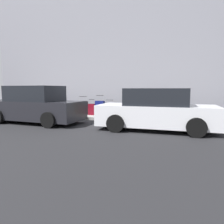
# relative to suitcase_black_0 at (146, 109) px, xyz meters

# --- Properties ---
(ground_plane) EXTENTS (40.00, 40.00, 0.00)m
(ground_plane) POSITION_rel_suitcase_black_0_xyz_m (3.13, 0.91, -0.53)
(ground_plane) COLOR black
(sidewalk_curb) EXTENTS (18.00, 5.00, 0.14)m
(sidewalk_curb) POSITION_rel_suitcase_black_0_xyz_m (3.13, -1.59, -0.46)
(sidewalk_curb) COLOR gray
(sidewalk_curb) RESTS_ON ground_plane
(building_facade_sidewalk_side) EXTENTS (24.00, 3.00, 13.61)m
(building_facade_sidewalk_side) POSITION_rel_suitcase_black_0_xyz_m (3.13, -7.49, 6.28)
(building_facade_sidewalk_side) COLOR gray
(building_facade_sidewalk_side) RESTS_ON ground_plane
(suitcase_black_0) EXTENTS (0.46, 0.25, 1.05)m
(suitcase_black_0) POSITION_rel_suitcase_black_0_xyz_m (0.00, 0.00, 0.00)
(suitcase_black_0) COLOR black
(suitcase_black_0) RESTS_ON sidewalk_curb
(suitcase_silver_1) EXTENTS (0.43, 0.25, 1.03)m
(suitcase_silver_1) POSITION_rel_suitcase_black_0_xyz_m (0.50, 0.08, -0.03)
(suitcase_silver_1) COLOR #9EA0A8
(suitcase_silver_1) RESTS_ON sidewalk_curb
(suitcase_olive_2) EXTENTS (0.42, 0.29, 0.94)m
(suitcase_olive_2) POSITION_rel_suitcase_black_0_xyz_m (0.97, 0.16, -0.05)
(suitcase_olive_2) COLOR #59601E
(suitcase_olive_2) RESTS_ON sidewalk_curb
(suitcase_red_3) EXTENTS (0.39, 0.25, 0.58)m
(suitcase_red_3) POSITION_rel_suitcase_black_0_xyz_m (1.44, 0.09, -0.13)
(suitcase_red_3) COLOR red
(suitcase_red_3) RESTS_ON sidewalk_curb
(suitcase_teal_4) EXTENTS (0.47, 0.23, 0.85)m
(suitcase_teal_4) POSITION_rel_suitcase_black_0_xyz_m (1.92, 0.07, -0.10)
(suitcase_teal_4) COLOR #0F606B
(suitcase_teal_4) RESTS_ON sidewalk_curb
(suitcase_navy_5) EXTENTS (0.49, 0.28, 1.08)m
(suitcase_navy_5) POSITION_rel_suitcase_black_0_xyz_m (2.46, 0.10, -0.00)
(suitcase_navy_5) COLOR navy
(suitcase_navy_5) RESTS_ON sidewalk_curb
(suitcase_maroon_6) EXTENTS (0.37, 0.21, 0.86)m
(suitcase_maroon_6) POSITION_rel_suitcase_black_0_xyz_m (2.94, 0.06, -0.09)
(suitcase_maroon_6) COLOR maroon
(suitcase_maroon_6) RESTS_ON sidewalk_curb
(suitcase_black_7) EXTENTS (0.50, 0.28, 1.01)m
(suitcase_black_7) POSITION_rel_suitcase_black_0_xyz_m (3.43, 0.10, -0.02)
(suitcase_black_7) COLOR black
(suitcase_black_7) RESTS_ON sidewalk_curb
(fire_hydrant) EXTENTS (0.39, 0.21, 0.72)m
(fire_hydrant) POSITION_rel_suitcase_black_0_xyz_m (4.27, 0.08, -0.01)
(fire_hydrant) COLOR #D89E0C
(fire_hydrant) RESTS_ON sidewalk_curb
(bollard_post) EXTENTS (0.15, 0.15, 0.83)m
(bollard_post) POSITION_rel_suitcase_black_0_xyz_m (5.04, 0.23, 0.02)
(bollard_post) COLOR brown
(bollard_post) RESTS_ON sidewalk_curb
(parking_meter) EXTENTS (0.12, 0.09, 1.27)m
(parking_meter) POSITION_rel_suitcase_black_0_xyz_m (-1.34, -0.17, 0.44)
(parking_meter) COLOR slate
(parking_meter) RESTS_ON sidewalk_curb
(parked_car_white_0) EXTENTS (4.34, 2.00, 1.57)m
(parked_car_white_0) POSITION_rel_suitcase_black_0_xyz_m (-0.67, 2.39, 0.21)
(parked_car_white_0) COLOR silver
(parked_car_white_0) RESTS_ON ground_plane
(parked_car_charcoal_1) EXTENTS (4.47, 2.12, 1.68)m
(parked_car_charcoal_1) POSITION_rel_suitcase_black_0_xyz_m (4.73, 2.39, 0.25)
(parked_car_charcoal_1) COLOR black
(parked_car_charcoal_1) RESTS_ON ground_plane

